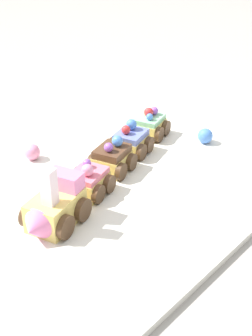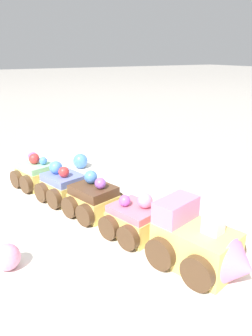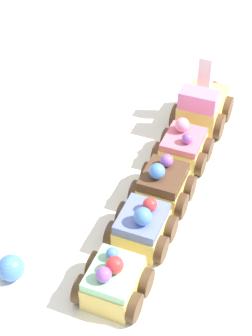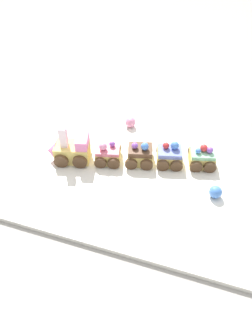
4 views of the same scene
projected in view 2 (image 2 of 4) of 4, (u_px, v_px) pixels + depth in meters
The scene contains 9 objects.
ground_plane at pixel (130, 216), 0.52m from camera, with size 10.00×10.00×0.00m, color gray.
display_board at pixel (130, 213), 0.52m from camera, with size 0.71×0.46×0.01m, color white.
cake_train_locomotive at pixel (201, 245), 0.37m from camera, with size 0.12×0.10×0.11m.
cake_car_strawberry at pixel (135, 220), 0.44m from camera, with size 0.08×0.09×0.06m.
cake_car_chocolate at pixel (94, 200), 0.49m from camera, with size 0.08×0.09×0.07m.
cake_car_blueberry at pixel (63, 186), 0.55m from camera, with size 0.08×0.09×0.07m.
cake_car_mint at pixel (37, 174), 0.60m from camera, with size 0.08×0.09×0.06m.
gumball_pink at pixel (7, 257), 0.37m from camera, with size 0.03×0.03×0.03m, color pink.
gumball_blue at pixel (80, 161), 0.70m from camera, with size 0.03×0.03×0.03m, color #4C84E0.
Camera 2 is at (0.40, -0.24, 0.25)m, focal length 35.00 mm.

